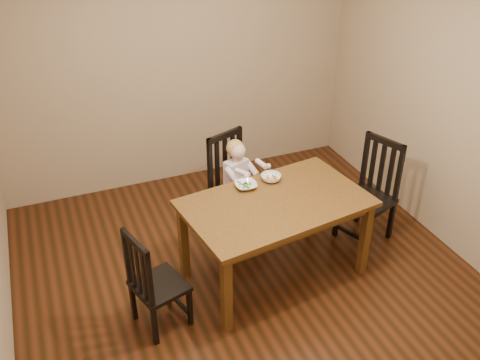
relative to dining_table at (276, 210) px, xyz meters
name	(u,v)px	position (x,y,z in m)	size (l,w,h in m)	color
room	(249,146)	(-0.25, 0.01, 0.67)	(4.01, 4.01, 2.71)	#451F0E
dining_table	(276,210)	(0.00, 0.00, 0.00)	(1.66, 1.14, 0.77)	#452A10
chair_child	(234,186)	(-0.07, 0.80, -0.19)	(0.56, 0.55, 1.03)	black
chair_left	(154,283)	(-1.15, -0.23, -0.25)	(0.47, 0.48, 0.91)	black
chair_right	(370,193)	(1.10, 0.17, -0.19)	(0.56, 0.57, 1.04)	black
toddler	(237,177)	(-0.05, 0.75, -0.06)	(0.30, 0.37, 0.51)	beige
bowl_peas	(246,185)	(-0.15, 0.30, 0.11)	(0.19, 0.19, 0.05)	white
bowl_veg	(271,178)	(0.10, 0.33, 0.12)	(0.18, 0.18, 0.06)	white
fork	(243,186)	(-0.19, 0.27, 0.13)	(0.08, 0.10, 0.05)	silver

